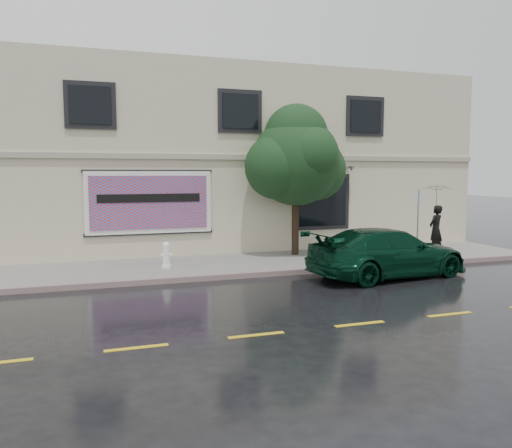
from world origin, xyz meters
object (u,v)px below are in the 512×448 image
object	(u,v)px
car	(388,253)
fire_hydrant	(166,255)
street_tree	(296,162)
pedestrian	(436,229)

from	to	relation	value
car	fire_hydrant	size ratio (longest dim) A/B	6.16
street_tree	fire_hydrant	size ratio (longest dim) A/B	6.02
pedestrian	street_tree	xyz separation A→B (m)	(-4.89, 1.37, 2.41)
car	fire_hydrant	distance (m)	6.63
fire_hydrant	street_tree	bearing A→B (deg)	-7.44
car	street_tree	distance (m)	4.82
street_tree	fire_hydrant	bearing A→B (deg)	-167.12
street_tree	fire_hydrant	distance (m)	5.63
car	street_tree	world-z (taller)	street_tree
street_tree	fire_hydrant	xyz separation A→B (m)	(-4.71, -1.08, -2.89)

